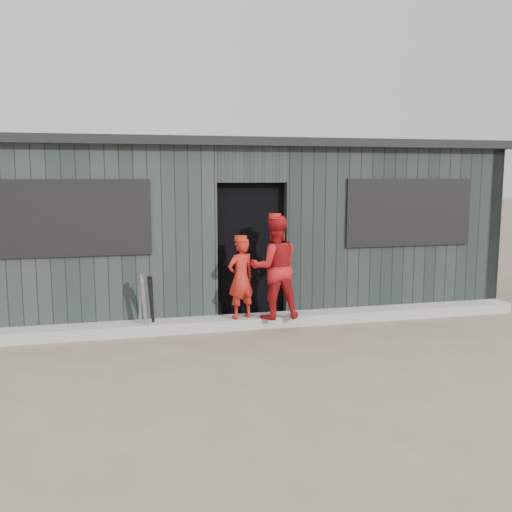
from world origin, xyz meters
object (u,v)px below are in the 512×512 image
object	(u,v)px
bat_right	(152,305)
player_grey_back	(282,278)
player_red_left	(241,278)
bat_left	(141,304)
dugout	(232,225)
bat_mid	(144,307)
player_red_right	(275,267)

from	to	relation	value
bat_right	player_grey_back	xyz separation A→B (m)	(1.99, 0.72, 0.15)
player_red_left	bat_left	bearing A→B (deg)	-21.04
player_red_left	dugout	bearing A→B (deg)	-118.88
bat_left	player_red_left	bearing A→B (deg)	0.53
player_grey_back	dugout	distance (m)	1.41
bat_left	bat_mid	world-z (taller)	bat_left
bat_mid	player_red_left	distance (m)	1.35
bat_left	bat_mid	xyz separation A→B (m)	(0.04, -0.04, -0.04)
player_red_left	player_red_right	size ratio (longest dim) A/B	0.79
player_red_right	player_grey_back	world-z (taller)	player_red_right
bat_mid	player_grey_back	size ratio (longest dim) A/B	0.69
player_red_right	dugout	size ratio (longest dim) A/B	0.17
bat_mid	player_red_left	xyz separation A→B (m)	(1.31, 0.05, 0.33)
player_red_left	player_grey_back	distance (m)	1.06
bat_mid	bat_left	bearing A→B (deg)	140.56
bat_right	bat_mid	bearing A→B (deg)	-169.95
bat_left	bat_right	xyz separation A→B (m)	(0.14, -0.02, -0.01)
player_red_left	bat_mid	bearing A→B (deg)	-19.46
bat_mid	bat_right	xyz separation A→B (m)	(0.10, 0.02, 0.02)
bat_left	bat_right	distance (m)	0.14
bat_right	player_red_left	bearing A→B (deg)	1.45
bat_right	player_red_right	size ratio (longest dim) A/B	0.59
bat_mid	bat_right	distance (m)	0.10
bat_left	dugout	bearing A→B (deg)	48.24
bat_mid	dugout	size ratio (longest dim) A/B	0.09
player_red_right	player_grey_back	bearing A→B (deg)	-112.18
player_red_left	bat_right	bearing A→B (deg)	-20.12
player_red_left	player_grey_back	bearing A→B (deg)	-160.21
dugout	bat_left	bearing A→B (deg)	-131.76
player_red_right	dugout	bearing A→B (deg)	-82.40
bat_mid	player_red_right	world-z (taller)	player_red_right
player_red_left	player_grey_back	xyz separation A→B (m)	(0.78, 0.69, -0.15)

